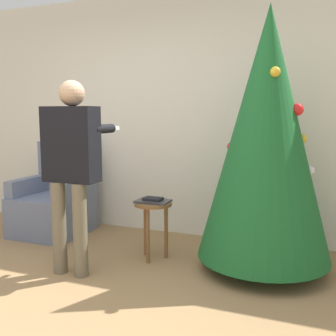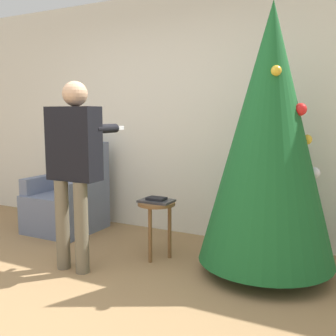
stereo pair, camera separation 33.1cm
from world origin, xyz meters
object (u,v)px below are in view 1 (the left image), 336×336
armchair (55,203)px  person_standing (71,159)px  side_stool (153,214)px  christmas_tree (266,135)px

armchair → person_standing: bearing=-45.4°
person_standing → side_stool: bearing=46.6°
armchair → side_stool: armchair is taller
christmas_tree → armchair: size_ratio=2.19×
christmas_tree → side_stool: christmas_tree is taller
armchair → person_standing: person_standing is taller
christmas_tree → person_standing: bearing=-156.5°
armchair → person_standing: (0.88, -0.90, 0.65)m
armchair → christmas_tree: bearing=-5.6°
christmas_tree → person_standing: christmas_tree is taller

